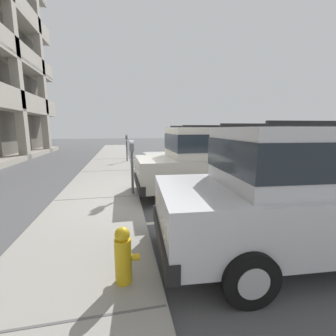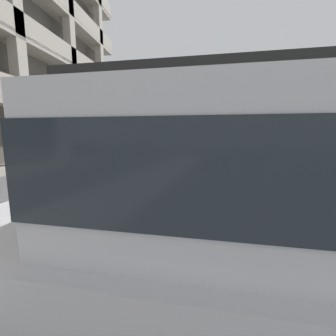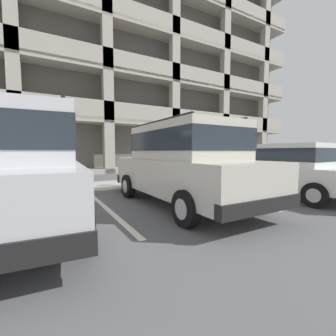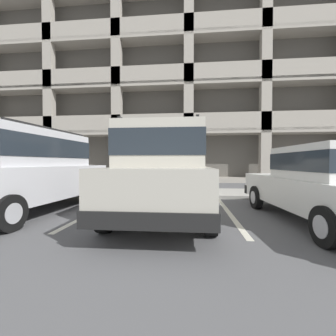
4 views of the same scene
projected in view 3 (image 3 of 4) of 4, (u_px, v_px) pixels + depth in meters
name	position (u px, v px, depth m)	size (l,w,h in m)	color
ground_plane	(144.00, 193.00, 7.44)	(80.00, 80.00, 0.10)	#565659
sidewalk	(130.00, 185.00, 8.56)	(40.00, 2.20, 0.12)	#9E9B93
parking_stall_lines	(210.00, 194.00, 7.02)	(13.27, 4.80, 0.01)	silver
silver_suv	(183.00, 161.00, 5.55)	(2.05, 4.79, 2.03)	beige
red_sedan	(20.00, 165.00, 3.82)	(2.26, 4.90, 2.03)	silver
dark_hatchback	(283.00, 168.00, 6.71)	(2.06, 4.59, 1.54)	silver
parking_meter_near	(147.00, 154.00, 7.78)	(0.35, 0.12, 1.51)	#595B60
parking_meter_far	(270.00, 156.00, 10.99)	(0.15, 0.12, 1.50)	#47474C
parking_garage	(90.00, 52.00, 17.37)	(32.00, 10.00, 19.25)	#5C5851
fire_hydrant	(18.00, 182.00, 6.24)	(0.30, 0.30, 0.70)	gold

